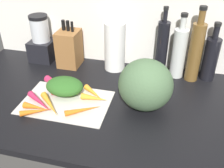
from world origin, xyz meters
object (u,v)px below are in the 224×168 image
Objects in this scene: carrot_6 at (67,87)px; carrot_11 at (34,107)px; bottle_1 at (179,52)px; bottle_2 at (195,51)px; paper_towel_roll at (115,46)px; carrot_5 at (40,102)px; cutting_board at (66,102)px; carrot_3 at (58,85)px; knife_block at (69,48)px; carrot_1 at (37,111)px; carrot_9 at (94,93)px; carrot_0 at (83,110)px; carrot_2 at (94,98)px; carrot_4 at (67,91)px; winter_squash at (146,85)px; bottle_0 at (162,47)px; bottle_3 at (210,58)px; carrot_7 at (66,88)px; carrot_10 at (50,104)px; carrot_8 at (68,85)px; blender_appliance at (42,41)px.

carrot_11 is at bearing -112.93° from carrot_6.
bottle_1 is 8.25cm from bottle_2.
carrot_11 is at bearing -118.20° from paper_towel_roll.
cutting_board is at bearing 26.76° from carrot_5.
knife_block is at bearing 97.99° from carrot_3.
carrot_9 reaches higher than carrot_1.
carrot_0 is 19.73cm from carrot_1.
bottle_2 is (65.53, 40.62, 13.83)cm from carrot_5.
bottle_2 reaches higher than carrot_2.
carrot_4 is at bearing -65.10° from carrot_6.
carrot_0 is at bearing -1.14° from carrot_5.
winter_squash is at bearing -124.23° from bottle_2.
carrot_4 reaches higher than carrot_5.
bottle_2 reaches higher than carrot_5.
cutting_board is 1.11× the size of bottle_0.
carrot_5 is 15.89cm from carrot_6.
carrot_2 is 0.37× the size of bottle_1.
winter_squash is (38.12, -3.42, 9.10)cm from carrot_6.
bottle_1 is (37.22, 42.80, 11.71)cm from carrot_0.
bottle_2 is at bearing 33.96° from carrot_11.
bottle_1 is (33.60, 0.09, 0.50)cm from paper_towel_roll.
bottle_3 is (28.37, 32.64, 0.34)cm from winter_squash.
carrot_0 is at bearing -140.40° from bottle_3.
carrot_7 is (4.87, 19.75, -0.16)cm from carrot_1.
carrot_10 is at bearing -106.38° from carrot_4.
carrot_8 is 0.39× the size of bottle_3.
winter_squash is at bearing -4.72° from carrot_9.
bottle_1 is (51.26, 28.71, 11.84)cm from carrot_7.
knife_block is at bearing 93.86° from carrot_1.
carrot_4 reaches higher than carrot_1.
bottle_1 is at bearing -176.24° from bottle_3.
bottle_3 is (64.95, 32.55, 9.48)cm from carrot_4.
blender_appliance reaches higher than carrot_3.
cutting_board is at bearing -74.76° from carrot_4.
carrot_1 reaches higher than carrot_8.
carrot_7 is 0.93× the size of carrot_8.
bottle_1 reaches higher than carrot_2.
carrot_5 is at bearing -159.21° from carrot_2.
bottle_3 reaches higher than carrot_0.
carrot_6 is at bearing 174.87° from winter_squash.
carrot_1 is at bearing -135.82° from carrot_9.
cutting_board is 38.37cm from knife_block.
bottle_3 is (67.03, 29.74, 9.95)cm from carrot_7.
carrot_6 reaches higher than cutting_board.
carrot_7 is at bearing 64.36° from carrot_5.
bottle_2 reaches higher than carrot_11.
knife_block is at bearing -175.65° from paper_towel_roll.
carrot_2 and carrot_10 have the same top height.
bottle_2 reaches higher than carrot_3.
carrot_6 is 1.02× the size of carrot_8.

